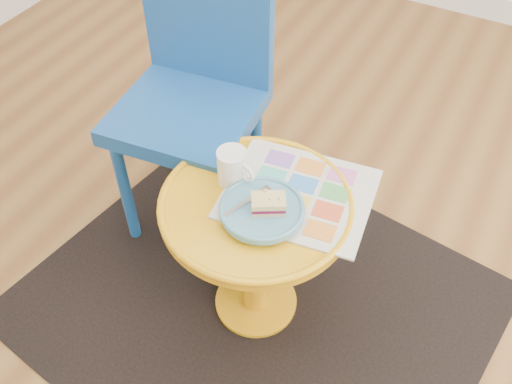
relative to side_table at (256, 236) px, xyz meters
The scene contains 10 objects.
floor 0.35m from the side_table, 28.51° to the left, with size 4.00×4.00×0.00m, color brown.
room_walls 1.41m from the side_table, 131.12° to the left, with size 4.00×4.00×4.00m.
rug 0.33m from the side_table, 90.00° to the left, with size 1.30×1.10×0.01m, color black.
side_table is the anchor object (origin of this frame).
chair 0.49m from the side_table, 141.35° to the left, with size 0.44×0.44×0.89m.
newspaper 0.17m from the side_table, 43.23° to the left, with size 0.36×0.31×0.01m, color silver.
mug 0.21m from the side_table, 156.09° to the left, with size 0.11×0.08×0.10m.
plate 0.16m from the side_table, 42.87° to the right, with size 0.21×0.21×0.02m.
cake_slice 0.19m from the side_table, 27.83° to the right, with size 0.10×0.09×0.04m.
fork 0.16m from the side_table, 102.04° to the right, with size 0.06×0.14×0.00m.
Camera 1 is at (0.37, -0.88, 1.52)m, focal length 40.00 mm.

